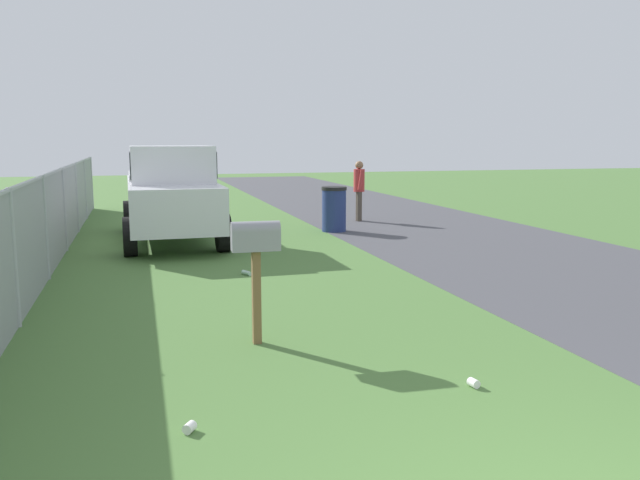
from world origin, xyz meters
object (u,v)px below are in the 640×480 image
at_px(trash_bin, 334,209).
at_px(pedestrian, 359,187).
at_px(mailbox, 256,246).
at_px(pickup_truck, 171,192).

distance_m(trash_bin, pedestrian, 2.17).
bearing_deg(mailbox, pedestrian, -23.11).
xyz_separation_m(mailbox, pedestrian, (9.90, -4.61, -0.14)).
bearing_deg(pickup_truck, mailbox, 3.08).
bearing_deg(pedestrian, trash_bin, 60.56).
xyz_separation_m(pickup_truck, pedestrian, (2.37, -5.13, -0.15)).
bearing_deg(pickup_truck, pedestrian, 114.00).
xyz_separation_m(pickup_truck, trash_bin, (0.64, -3.89, -0.55)).
distance_m(pickup_truck, trash_bin, 3.98).
bearing_deg(pedestrian, mailbox, 71.14).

